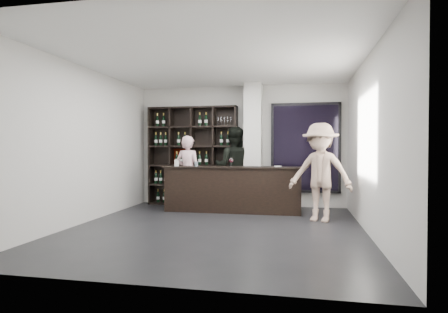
% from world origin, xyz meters
% --- Properties ---
extents(floor, '(5.00, 5.50, 0.01)m').
position_xyz_m(floor, '(0.00, 0.00, -0.01)').
color(floor, black).
rests_on(floor, ground).
extents(wine_shelf, '(2.20, 0.35, 2.40)m').
position_xyz_m(wine_shelf, '(-1.15, 2.57, 1.20)').
color(wine_shelf, black).
rests_on(wine_shelf, floor).
extents(structural_column, '(0.40, 0.40, 2.90)m').
position_xyz_m(structural_column, '(0.35, 2.47, 1.45)').
color(structural_column, silver).
rests_on(structural_column, floor).
extents(glass_panel, '(1.60, 0.08, 2.10)m').
position_xyz_m(glass_panel, '(1.55, 2.69, 1.40)').
color(glass_panel, black).
rests_on(glass_panel, floor).
extents(tasting_counter, '(3.01, 0.63, 0.99)m').
position_xyz_m(tasting_counter, '(-0.01, 1.75, 0.50)').
color(tasting_counter, black).
rests_on(tasting_counter, floor).
extents(taster_pink, '(0.68, 0.52, 1.68)m').
position_xyz_m(taster_pink, '(-1.10, 2.01, 0.84)').
color(taster_pink, '#D4A5AC').
rests_on(taster_pink, floor).
extents(taster_black, '(0.95, 0.75, 1.89)m').
position_xyz_m(taster_black, '(-0.10, 2.40, 0.95)').
color(taster_black, black).
rests_on(taster_black, floor).
extents(customer, '(1.36, 1.04, 1.86)m').
position_xyz_m(customer, '(1.80, 1.05, 0.93)').
color(customer, gray).
rests_on(customer, floor).
extents(wine_glass, '(0.11, 0.11, 0.21)m').
position_xyz_m(wine_glass, '(-0.03, 1.68, 1.10)').
color(wine_glass, white).
rests_on(wine_glass, tasting_counter).
extents(spit_cup, '(0.09, 0.09, 0.11)m').
position_xyz_m(spit_cup, '(-0.80, 1.64, 1.04)').
color(spit_cup, '#9CB4C2').
rests_on(spit_cup, tasting_counter).
extents(napkin_stack, '(0.16, 0.16, 0.02)m').
position_xyz_m(napkin_stack, '(0.96, 1.84, 1.00)').
color(napkin_stack, white).
rests_on(napkin_stack, tasting_counter).
extents(card_stand, '(0.10, 0.06, 0.14)m').
position_xyz_m(card_stand, '(-1.25, 1.66, 1.06)').
color(card_stand, white).
rests_on(card_stand, tasting_counter).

